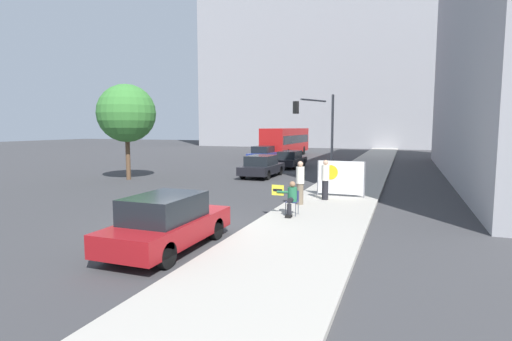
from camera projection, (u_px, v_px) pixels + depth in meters
name	position (u px, v px, depth m)	size (l,w,h in m)	color
ground_plane	(183.00, 229.00, 13.04)	(160.00, 160.00, 0.00)	#38383A
sidewalk_curb	(356.00, 178.00, 25.66)	(3.67, 90.00, 0.13)	#A8A399
building_backdrop_far	(354.00, 25.00, 65.84)	(52.00, 12.00, 40.32)	#99999E
seated_protester	(291.00, 197.00, 14.38)	(0.96, 0.77, 1.24)	#474C56
jogger_on_sidewalk	(300.00, 182.00, 16.41)	(0.34, 0.34, 1.79)	#756651
pedestrian_behind	(325.00, 179.00, 17.49)	(0.34, 0.34, 1.75)	black
protest_banner	(340.00, 178.00, 18.36)	(2.18, 0.06, 1.64)	slate
traffic_light_pole	(317.00, 121.00, 26.12)	(2.96, 2.73, 5.24)	slate
parked_car_curbside	(167.00, 223.00, 10.75)	(1.76, 4.25, 1.52)	maroon
car_on_road_nearest	(262.00, 166.00, 26.56)	(1.89, 4.38, 1.45)	black
car_on_road_midblock	(290.00, 159.00, 32.68)	(1.71, 4.67, 1.38)	black
car_on_road_distant	(263.00, 154.00, 39.09)	(1.87, 4.75, 1.49)	navy
city_bus_on_road	(286.00, 140.00, 45.41)	(2.54, 11.31, 3.18)	red
street_tree_near_curb	(126.00, 113.00, 24.91)	(3.61, 3.61, 5.99)	brown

